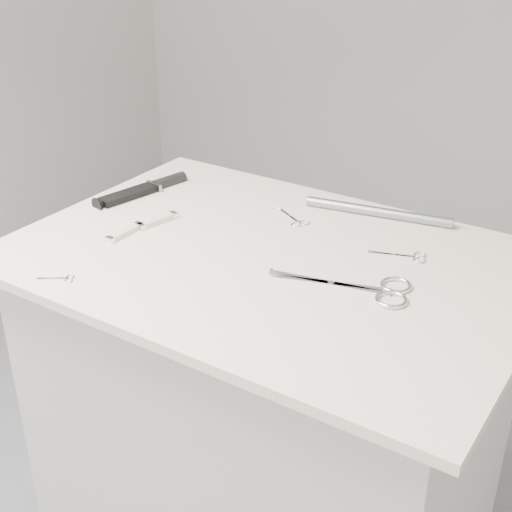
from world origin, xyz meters
The scene contains 10 objects.
plinth centered at (0.00, 0.00, 0.45)m, with size 0.90×0.60×0.90m, color #B5B5B3.
display_board centered at (0.00, 0.00, 0.91)m, with size 1.00×0.70×0.02m, color beige.
large_shears centered at (0.22, -0.02, 0.92)m, with size 0.25×0.13×0.01m.
embroidery_scissors_a centered at (0.23, 0.14, 0.92)m, with size 0.11×0.06×0.00m.
embroidery_scissors_b centered at (-0.04, 0.17, 0.92)m, with size 0.10×0.07×0.00m.
tiny_scissors centered at (-0.27, -0.29, 0.92)m, with size 0.06×0.05×0.00m.
sheathed_knife centered at (-0.41, 0.12, 0.93)m, with size 0.08×0.24×0.03m.
pocket_knife_a centered at (-0.30, -0.08, 0.93)m, with size 0.02×0.10×0.01m.
pocket_knife_b centered at (-0.28, 0.00, 0.93)m, with size 0.04×0.10×0.01m.
metal_rail centered at (0.10, 0.28, 0.93)m, with size 0.02×0.02×0.32m, color gray.
Camera 1 is at (0.65, -1.04, 1.55)m, focal length 50.00 mm.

